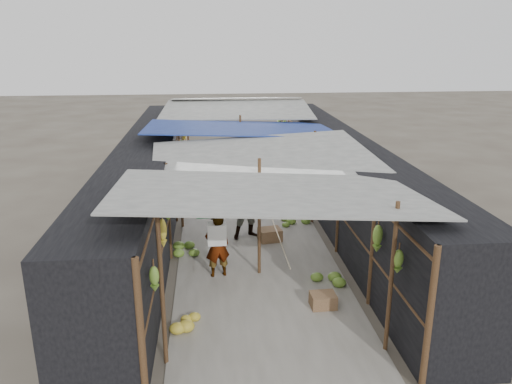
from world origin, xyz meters
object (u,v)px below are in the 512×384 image
object	(u,v)px
black_basin	(298,200)
vendor_elderly	(217,245)
shopper_blue	(250,205)
vendor_seated	(297,195)
crate_near	(323,301)

from	to	relation	value
black_basin	vendor_elderly	size ratio (longest dim) A/B	0.44
black_basin	shopper_blue	world-z (taller)	shopper_blue
black_basin	vendor_seated	bearing A→B (deg)	-102.78
shopper_blue	vendor_seated	xyz separation A→B (m)	(1.60, 2.09, -0.45)
black_basin	vendor_seated	size ratio (longest dim) A/B	0.70
black_basin	vendor_elderly	world-z (taller)	vendor_elderly
black_basin	shopper_blue	distance (m)	3.27
crate_near	shopper_blue	world-z (taller)	shopper_blue
black_basin	shopper_blue	xyz separation A→B (m)	(-1.73, -2.66, 0.81)
vendor_elderly	shopper_blue	world-z (taller)	shopper_blue
vendor_seated	shopper_blue	bearing A→B (deg)	-63.82
black_basin	vendor_seated	xyz separation A→B (m)	(-0.13, -0.56, 0.36)
vendor_elderly	vendor_seated	size ratio (longest dim) A/B	1.58
vendor_elderly	vendor_seated	bearing A→B (deg)	-134.25
crate_near	black_basin	xyz separation A→B (m)	(0.63, 6.28, -0.05)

